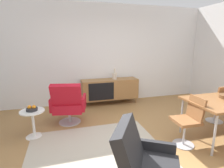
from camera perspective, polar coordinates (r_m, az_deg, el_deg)
ground_plane at (r=3.20m, az=7.66°, el=-19.75°), size 8.32×8.32×0.00m
wall_back at (r=5.18m, az=-3.54°, el=9.42°), size 6.80×0.12×2.80m
sideboard at (r=5.09m, az=-0.70°, el=-1.60°), size 1.60×0.45×0.72m
vase_cobalt at (r=5.05m, az=0.86°, el=2.70°), size 0.13×0.13×0.31m
dining_chair_back_right at (r=4.53m, az=31.21°, el=-5.05°), size 0.42×0.44×0.86m
dining_chair_near_window at (r=3.32m, az=23.50°, el=-10.36°), size 0.44×0.41×0.86m
lounge_chair_red at (r=3.93m, az=-13.90°, el=-6.05°), size 0.81×0.76×0.95m
armchair_black_shell at (r=2.05m, az=10.69°, el=-25.18°), size 0.88×0.89×0.95m
side_table_round at (r=3.66m, az=-24.07°, el=-10.73°), size 0.44×0.44×0.52m
fruit_bowl at (r=3.58m, az=-24.42°, el=-7.27°), size 0.20×0.20×0.11m
area_rug at (r=3.15m, az=-5.18°, el=-20.25°), size 2.20×1.70×0.01m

